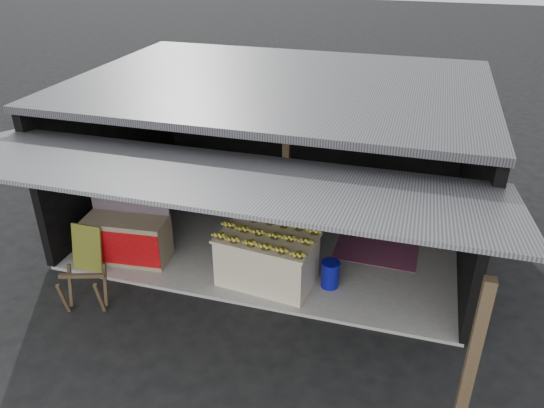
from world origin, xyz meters
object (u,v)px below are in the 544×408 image
(neighbor_stall, at_px, (127,236))
(plastic_chair, at_px, (370,209))
(banana_table, at_px, (267,259))
(white_crate, at_px, (278,225))
(sawhorse, at_px, (84,287))
(water_barrel, at_px, (330,275))

(neighbor_stall, bearing_deg, plastic_chair, 22.30)
(banana_table, distance_m, neighbor_stall, 2.59)
(white_crate, bearing_deg, plastic_chair, 35.09)
(plastic_chair, bearing_deg, sawhorse, -138.09)
(neighbor_stall, xyz_separation_m, water_barrel, (3.64, 0.19, -0.24))
(white_crate, height_order, sawhorse, white_crate)
(banana_table, relative_size, water_barrel, 3.86)
(plastic_chair, bearing_deg, neighbor_stall, -151.94)
(banana_table, xyz_separation_m, white_crate, (-0.10, 1.03, 0.07))
(banana_table, height_order, plastic_chair, plastic_chair)
(sawhorse, bearing_deg, neighbor_stall, 73.79)
(water_barrel, bearing_deg, banana_table, -171.16)
(white_crate, relative_size, plastic_chair, 1.17)
(white_crate, bearing_deg, water_barrel, -36.63)
(sawhorse, distance_m, water_barrel, 3.94)
(water_barrel, height_order, plastic_chair, plastic_chair)
(water_barrel, bearing_deg, white_crate, 142.89)
(water_barrel, bearing_deg, neighbor_stall, -176.97)
(sawhorse, distance_m, plastic_chair, 5.35)
(white_crate, height_order, plastic_chair, white_crate)
(plastic_chair, bearing_deg, white_crate, -145.08)
(white_crate, distance_m, water_barrel, 1.47)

